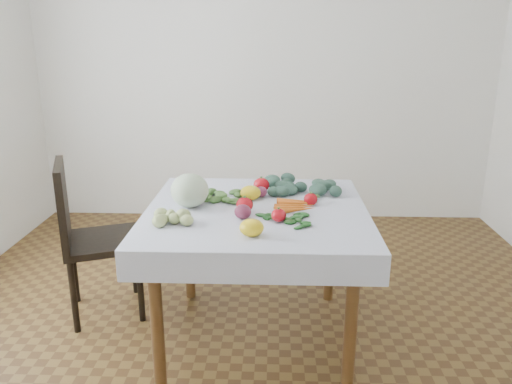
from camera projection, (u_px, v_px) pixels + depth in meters
ground at (257, 336)px, 2.78m from camera, size 4.00×4.00×0.00m
back_wall at (265, 68)px, 4.29m from camera, size 4.00×0.04×2.70m
table at (257, 227)px, 2.59m from camera, size 1.00×1.00×0.75m
tablecloth at (257, 209)px, 2.56m from camera, size 1.12×1.12×0.01m
chair at (85, 230)px, 2.86m from camera, size 0.55×0.55×0.94m
cabbage at (190, 190)px, 2.56m from camera, size 0.23×0.23×0.18m
tomato_a at (245, 205)px, 2.49m from camera, size 0.11×0.11×0.07m
tomato_b at (261, 185)px, 2.82m from camera, size 0.10×0.10×0.08m
tomato_c at (279, 215)px, 2.36m from camera, size 0.09×0.09×0.06m
tomato_d at (311, 199)px, 2.60m from camera, size 0.09×0.09×0.06m
heirloom_back at (250, 193)px, 2.68m from camera, size 0.12×0.12×0.08m
heirloom_front at (252, 228)px, 2.19m from camera, size 0.14×0.14×0.08m
onion_a at (261, 192)px, 2.73m from camera, size 0.08×0.08×0.06m
onion_b at (243, 212)px, 2.40m from camera, size 0.08×0.08×0.07m
tomatillo_cluster at (174, 218)px, 2.34m from camera, size 0.17×0.14×0.05m
carrot_bunch at (297, 205)px, 2.55m from camera, size 0.21×0.20×0.03m
kale_bunch at (303, 185)px, 2.87m from camera, size 0.38×0.32×0.05m
basil_bunch at (286, 220)px, 2.37m from camera, size 0.28×0.22×0.01m
dill_bunch at (222, 196)px, 2.71m from camera, size 0.23×0.23×0.03m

